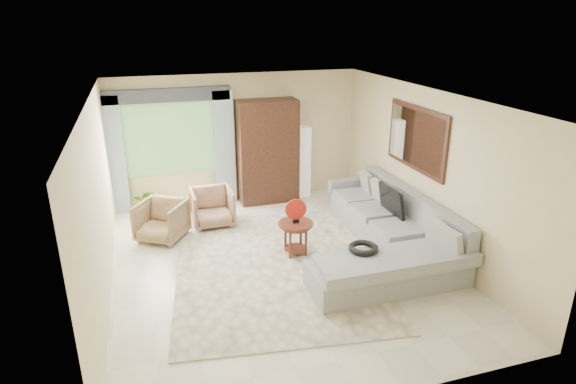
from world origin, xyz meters
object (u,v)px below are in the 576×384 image
object	(u,v)px
coffee_table	(296,238)
tv_screen	(391,201)
armchair_right	(212,207)
floor_lamp	(304,162)
sectional_sofa	(388,237)
armchair_left	(162,221)
potted_plant	(147,202)
armoire	(268,152)

from	to	relation	value
coffee_table	tv_screen	bearing A→B (deg)	1.42
armchair_right	floor_lamp	bearing A→B (deg)	23.70
sectional_sofa	armchair_left	size ratio (longest dim) A/B	4.57
sectional_sofa	floor_lamp	xyz separation A→B (m)	(-0.43, 2.96, 0.47)
sectional_sofa	armchair_right	distance (m)	3.22
potted_plant	armoire	world-z (taller)	armoire
coffee_table	sectional_sofa	bearing A→B (deg)	-15.67
armoire	armchair_right	bearing A→B (deg)	-145.01
potted_plant	armoire	size ratio (longest dim) A/B	0.24
armoire	floor_lamp	bearing A→B (deg)	4.29
sectional_sofa	armchair_right	world-z (taller)	sectional_sofa
armoire	coffee_table	bearing A→B (deg)	-94.80
armchair_right	potted_plant	xyz separation A→B (m)	(-1.13, 0.88, -0.09)
armchair_left	armchair_right	xyz separation A→B (m)	(0.93, 0.35, -0.00)
armchair_left	tv_screen	bearing A→B (deg)	15.03
potted_plant	floor_lamp	distance (m)	3.28
sectional_sofa	armchair_left	distance (m)	3.83
coffee_table	floor_lamp	world-z (taller)	floor_lamp
sectional_sofa	floor_lamp	bearing A→B (deg)	98.33
armchair_right	floor_lamp	world-z (taller)	floor_lamp
sectional_sofa	armchair_left	bearing A→B (deg)	154.80
armchair_right	potted_plant	world-z (taller)	armchair_right
armchair_left	armchair_right	bearing A→B (deg)	53.48
coffee_table	floor_lamp	distance (m)	2.78
sectional_sofa	coffee_table	world-z (taller)	sectional_sofa
armchair_left	armchair_right	size ratio (longest dim) A/B	1.00
coffee_table	potted_plant	xyz separation A→B (m)	(-2.23, 2.46, -0.04)
tv_screen	potted_plant	xyz separation A→B (m)	(-3.94, 2.42, -0.46)
floor_lamp	armoire	bearing A→B (deg)	-175.71
sectional_sofa	potted_plant	bearing A→B (deg)	142.04
armchair_left	potted_plant	size ratio (longest dim) A/B	1.48
armchair_left	sectional_sofa	bearing A→B (deg)	7.43
potted_plant	coffee_table	bearing A→B (deg)	-47.82
tv_screen	coffee_table	size ratio (longest dim) A/B	1.31
armchair_right	tv_screen	bearing A→B (deg)	-29.84
coffee_table	armchair_left	xyz separation A→B (m)	(-2.02, 1.23, 0.05)
sectional_sofa	floor_lamp	size ratio (longest dim) A/B	2.31
armchair_right	armoire	xyz separation A→B (m)	(1.30, 0.91, 0.71)
armchair_right	potted_plant	size ratio (longest dim) A/B	1.48
coffee_table	armchair_right	xyz separation A→B (m)	(-1.10, 1.58, 0.05)
coffee_table	armoire	distance (m)	2.61
coffee_table	armchair_right	distance (m)	1.92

